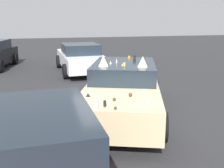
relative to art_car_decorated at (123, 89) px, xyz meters
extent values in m
plane|color=#2D2D30|center=(-0.09, 0.03, -0.71)|extent=(60.00, 60.00, 0.00)
cube|color=beige|center=(-0.09, 0.03, -0.11)|extent=(5.00, 3.29, 0.67)
cube|color=#1E2833|center=(0.33, -0.12, 0.45)|extent=(2.66, 2.32, 0.44)
cylinder|color=black|center=(-1.76, -0.35, -0.40)|extent=(0.68, 0.42, 0.64)
cylinder|color=black|center=(-1.13, 1.39, -0.40)|extent=(0.68, 0.42, 0.64)
cylinder|color=black|center=(0.96, -1.33, -0.40)|extent=(0.68, 0.42, 0.64)
cylinder|color=black|center=(1.59, 0.41, -0.40)|extent=(0.68, 0.42, 0.64)
ellipsoid|color=black|center=(1.34, -1.45, -0.12)|extent=(0.16, 0.07, 0.16)
ellipsoid|color=black|center=(0.67, -1.21, -0.10)|extent=(0.15, 0.07, 0.12)
ellipsoid|color=black|center=(1.13, 0.56, 0.02)|extent=(0.12, 0.06, 0.09)
ellipsoid|color=black|center=(0.98, 0.61, -0.12)|extent=(0.15, 0.07, 0.11)
ellipsoid|color=black|center=(-1.08, -0.58, -0.23)|extent=(0.14, 0.07, 0.13)
ellipsoid|color=black|center=(-1.55, -0.40, -0.14)|extent=(0.19, 0.09, 0.14)
ellipsoid|color=black|center=(1.03, 0.59, -0.27)|extent=(0.18, 0.08, 0.15)
cone|color=silver|center=(-1.91, 0.05, 0.27)|extent=(0.11, 0.11, 0.08)
sphere|color=#51381E|center=(-1.43, 0.27, 0.27)|extent=(0.08, 0.08, 0.08)
cylinder|color=silver|center=(-2.00, 1.12, 0.27)|extent=(0.10, 0.10, 0.09)
sphere|color=#51381E|center=(-1.64, 0.68, 0.26)|extent=(0.07, 0.07, 0.07)
cylinder|color=silver|center=(-1.69, 1.07, 0.27)|extent=(0.08, 0.08, 0.08)
cylinder|color=black|center=(-1.94, 0.94, 0.29)|extent=(0.06, 0.06, 0.12)
cone|color=black|center=(-1.21, 1.14, 0.27)|extent=(0.12, 0.12, 0.08)
sphere|color=#51381E|center=(-2.16, 0.79, 0.26)|extent=(0.06, 0.06, 0.06)
cone|color=tan|center=(0.25, 0.29, 0.70)|extent=(0.09, 0.09, 0.07)
cone|color=orange|center=(-0.09, 0.06, 0.69)|extent=(0.07, 0.07, 0.05)
cone|color=orange|center=(0.14, -0.65, 0.71)|extent=(0.09, 0.09, 0.08)
cylinder|color=orange|center=(1.09, -0.51, 0.70)|extent=(0.11, 0.11, 0.07)
cone|color=black|center=(0.24, 0.46, 0.72)|extent=(0.11, 0.11, 0.11)
cone|color=silver|center=(0.41, 0.07, 0.72)|extent=(0.07, 0.07, 0.11)
cylinder|color=black|center=(0.94, -0.63, 0.72)|extent=(0.09, 0.09, 0.11)
cone|color=#A87A38|center=(-0.11, 0.02, 0.71)|extent=(0.09, 0.09, 0.10)
cylinder|color=black|center=(0.48, -0.47, 0.70)|extent=(0.10, 0.10, 0.08)
cylinder|color=tan|center=(-0.19, 0.03, 0.71)|extent=(0.08, 0.08, 0.09)
cone|color=beige|center=(-0.42, -0.38, 0.80)|extent=(0.26, 0.26, 0.27)
cone|color=beige|center=(-0.08, 0.56, 0.80)|extent=(0.26, 0.26, 0.27)
cube|color=white|center=(6.28, 0.31, -0.12)|extent=(4.59, 2.00, 0.62)
cube|color=#1E2833|center=(6.19, 0.31, 0.42)|extent=(1.95, 1.73, 0.47)
cylinder|color=black|center=(7.64, 1.29, -0.38)|extent=(0.67, 0.25, 0.66)
cylinder|color=black|center=(7.72, -0.54, -0.38)|extent=(0.67, 0.25, 0.66)
cylinder|color=black|center=(4.84, 1.16, -0.38)|extent=(0.67, 0.25, 0.66)
cylinder|color=black|center=(4.93, -0.67, -0.38)|extent=(0.67, 0.25, 0.66)
cube|color=#5B1419|center=(-3.03, 2.25, -0.12)|extent=(4.51, 1.90, 0.63)
cube|color=#1E2833|center=(-3.20, 2.25, 0.44)|extent=(2.13, 1.69, 0.49)
cylinder|color=black|center=(-1.62, 1.39, -0.39)|extent=(0.66, 0.24, 0.66)
cylinder|color=black|center=(6.99, 4.11, -0.41)|extent=(0.64, 0.33, 0.60)
cylinder|color=black|center=(9.40, 3.65, -0.41)|extent=(0.64, 0.33, 0.60)
camera|label=1|loc=(-6.64, 1.99, 1.86)|focal=42.84mm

